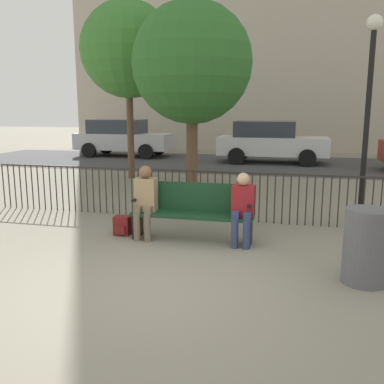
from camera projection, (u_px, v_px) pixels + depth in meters
The scene contains 13 objects.
ground_plane at pixel (154, 289), 5.07m from camera, with size 80.00×80.00×0.00m, color gray.
park_bench at pixel (193, 209), 6.92m from camera, with size 1.98×0.45×0.92m.
seated_person_0 at pixel (145, 198), 6.93m from camera, with size 0.34×0.39×1.20m.
seated_person_1 at pixel (242, 205), 6.57m from camera, with size 0.34×0.39×1.14m.
backpack at pixel (122, 226), 7.22m from camera, with size 0.27×0.25×0.32m.
fence_railing at pixel (208, 191), 8.13m from camera, with size 9.01×0.03×0.95m.
tree_0 at pixel (128, 50), 12.46m from camera, with size 2.79×2.79×5.19m.
tree_1 at pixel (192, 63), 10.81m from camera, with size 3.07×3.07×4.77m.
lamp_post at pixel (370, 88), 7.72m from camera, with size 0.28×0.28×3.73m.
street_surface at pixel (253, 164), 16.52m from camera, with size 24.00×6.00×0.01m.
parked_car_0 at pixel (271, 141), 16.66m from camera, with size 4.20×1.94×1.62m.
parked_car_1 at pixel (122, 137), 18.99m from camera, with size 4.20×1.94×1.62m.
trash_bin at pixel (366, 246), 5.17m from camera, with size 0.53×0.53×0.93m.
Camera 1 is at (1.56, -4.52, 2.10)m, focal length 40.00 mm.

